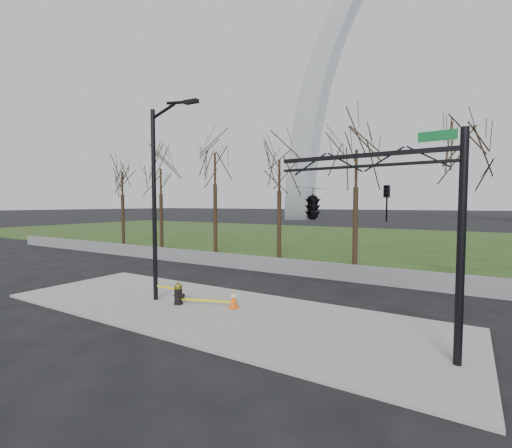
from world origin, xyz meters
The scene contains 11 objects.
ground centered at (0.00, 0.00, 0.00)m, with size 500.00×500.00×0.00m, color black.
sidewalk centered at (0.00, 0.00, 0.05)m, with size 18.00×6.00×0.10m, color gray.
grass_strip centered at (0.00, 30.00, 0.03)m, with size 120.00×40.00×0.06m, color #213513.
guardrail centered at (0.00, 8.00, 0.45)m, with size 60.00×0.30×0.90m, color #59595B.
gateway_arch centered at (0.00, 75.00, 32.50)m, with size 66.00×6.00×65.00m, color silver, non-canonical shape.
tree_row centered at (-0.70, 12.00, 4.41)m, with size 44.60×4.00×8.82m.
fire_hydrant centered at (-1.58, -0.18, 0.52)m, with size 0.56×0.37×0.91m.
traffic_cone centered at (0.60, 0.58, 0.45)m, with size 0.44×0.44×0.69m.
street_light centered at (-2.68, -0.14, 4.69)m, with size 2.39×0.32×8.21m.
traffic_signal_mast centered at (4.95, -0.32, 4.15)m, with size 5.10×2.51×6.00m.
caution_tape centered at (-1.13, 0.07, 0.45)m, with size 3.51×0.76×0.46m.
Camera 1 is at (8.33, -10.48, 4.14)m, focal length 24.69 mm.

